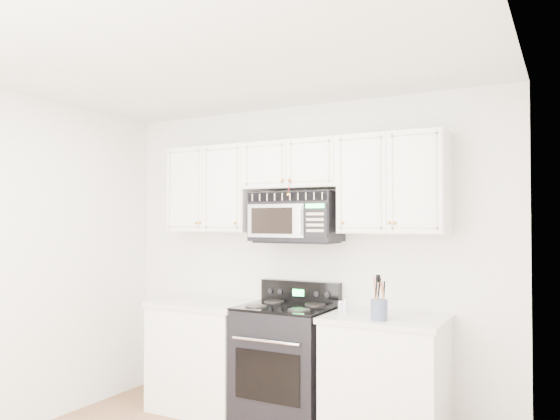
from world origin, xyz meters
The scene contains 9 objects.
room centered at (0.00, 0.00, 1.30)m, with size 3.51×3.51×2.61m.
base_cabinet_left centered at (-0.80, 1.44, 0.43)m, with size 0.86×0.65×0.92m.
base_cabinet_right centered at (0.80, 1.44, 0.43)m, with size 0.86×0.65×0.92m.
range centered at (-0.02, 1.45, 0.48)m, with size 0.72×0.66×1.11m.
upper_cabinets centered at (0.00, 1.58, 1.93)m, with size 2.44×0.37×0.75m.
microwave centered at (0.01, 1.56, 1.65)m, with size 0.72×0.41×0.40m.
utensil_crock centered at (0.81, 1.26, 1.00)m, with size 0.12×0.12×0.31m.
shaker_salt centered at (0.46, 1.40, 0.97)m, with size 0.04×0.04×0.09m.
shaker_pepper centered at (0.50, 1.40, 0.97)m, with size 0.04×0.04×0.10m.
Camera 1 is at (1.98, -2.44, 1.61)m, focal length 35.00 mm.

